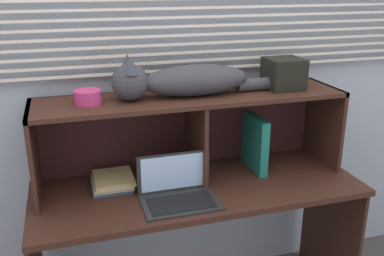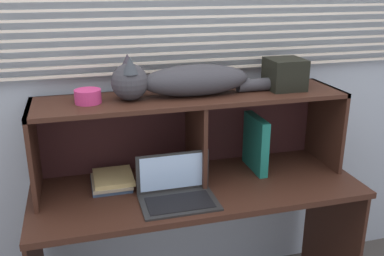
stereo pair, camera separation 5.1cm
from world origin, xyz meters
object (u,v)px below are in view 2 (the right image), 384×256
(storage_box, at_px, (285,74))
(small_basket, at_px, (88,96))
(laptop, at_px, (177,192))
(cat, at_px, (183,80))
(book_stack, at_px, (112,181))
(binder_upright, at_px, (256,144))

(storage_box, bearing_deg, small_basket, 180.00)
(small_basket, xyz_separation_m, storage_box, (1.00, 0.00, 0.05))
(laptop, bearing_deg, small_basket, 148.52)
(cat, xyz_separation_m, book_stack, (-0.37, 0.00, -0.49))
(book_stack, distance_m, small_basket, 0.45)
(laptop, height_order, book_stack, laptop)
(book_stack, bearing_deg, small_basket, -178.55)
(book_stack, relative_size, small_basket, 1.87)
(laptop, xyz_separation_m, storage_box, (0.63, 0.22, 0.48))
(cat, height_order, book_stack, cat)
(book_stack, bearing_deg, cat, -0.33)
(binder_upright, height_order, storage_box, storage_box)
(laptop, distance_m, book_stack, 0.36)
(binder_upright, distance_m, small_basket, 0.91)
(cat, distance_m, binder_upright, 0.55)
(laptop, height_order, binder_upright, binder_upright)
(binder_upright, distance_m, book_stack, 0.78)
(laptop, relative_size, storage_box, 1.95)
(cat, height_order, small_basket, cat)
(binder_upright, xyz_separation_m, small_basket, (-0.85, 0.00, 0.32))
(cat, relative_size, laptop, 2.65)
(laptop, distance_m, storage_box, 0.82)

